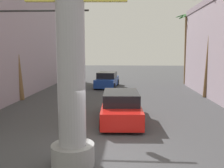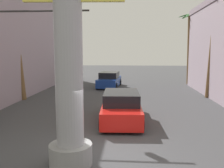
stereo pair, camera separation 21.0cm
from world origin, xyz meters
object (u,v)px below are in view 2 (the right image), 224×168
object	(u,v)px
neon_sign_pole	(68,14)
car_lead	(121,107)
traffic_light_mast	(16,41)
palm_tree_far_right	(189,41)
car_far	(109,80)
palm_tree_mid_left	(16,35)
palm_tree_mid_right	(213,18)

from	to	relation	value
neon_sign_pole	car_lead	bearing A→B (deg)	75.00
neon_sign_pole	traffic_light_mast	distance (m)	6.92
car_lead	palm_tree_far_right	world-z (taller)	palm_tree_far_right
traffic_light_mast	car_far	bearing A→B (deg)	72.14
traffic_light_mast	car_lead	xyz separation A→B (m)	(5.65, -0.11, -3.46)
neon_sign_pole	palm_tree_far_right	distance (m)	22.38
palm_tree_mid_left	palm_tree_far_right	distance (m)	18.08
neon_sign_pole	palm_tree_mid_left	xyz separation A→B (m)	(-6.56, 10.48, 0.07)
car_lead	car_far	size ratio (longest dim) A/B	1.05
traffic_light_mast	palm_tree_mid_left	distance (m)	5.59
car_far	palm_tree_mid_right	distance (m)	11.29
neon_sign_pole	car_far	bearing A→B (deg)	90.90
car_far	palm_tree_mid_left	bearing A→B (deg)	-131.05
car_far	palm_tree_mid_right	world-z (taller)	palm_tree_mid_right
traffic_light_mast	car_lead	distance (m)	6.63
neon_sign_pole	palm_tree_mid_left	bearing A→B (deg)	122.06
neon_sign_pole	car_far	distance (m)	18.16
palm_tree_mid_right	car_far	bearing A→B (deg)	149.03
palm_tree_far_right	car_lead	bearing A→B (deg)	-113.90
car_far	palm_tree_far_right	world-z (taller)	palm_tree_far_right
traffic_light_mast	car_far	distance (m)	13.32
traffic_light_mast	car_far	xyz separation A→B (m)	(3.95, 12.24, -3.46)
palm_tree_far_right	car_far	bearing A→B (deg)	-160.06
car_lead	palm_tree_mid_right	bearing A→B (deg)	47.07
neon_sign_pole	palm_tree_far_right	world-z (taller)	neon_sign_pole
traffic_light_mast	palm_tree_far_right	size ratio (longest dim) A/B	0.76
traffic_light_mast	palm_tree_mid_right	distance (m)	14.47
car_far	palm_tree_mid_left	distance (m)	10.43
neon_sign_pole	car_lead	world-z (taller)	neon_sign_pole
neon_sign_pole	palm_tree_mid_right	bearing A→B (deg)	56.99
neon_sign_pole	palm_tree_mid_right	size ratio (longest dim) A/B	1.13
car_lead	palm_tree_mid_left	size ratio (longest dim) A/B	0.59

